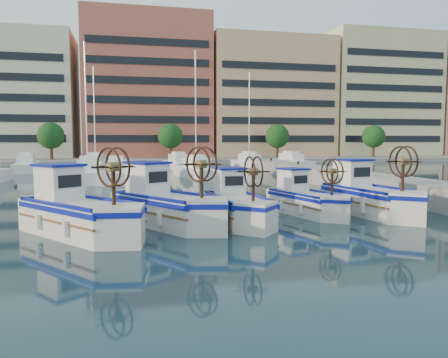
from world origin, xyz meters
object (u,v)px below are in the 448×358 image
fishing_boat_a (77,211)px  fishing_boat_e (368,195)px  fishing_boat_b (165,203)px  fishing_boat_c (237,204)px  fishing_boat_d (305,198)px

fishing_boat_a → fishing_boat_e: bearing=-28.8°
fishing_boat_a → fishing_boat_e: 12.92m
fishing_boat_a → fishing_boat_b: 3.50m
fishing_boat_c → fishing_boat_d: (3.63, 1.32, -0.05)m
fishing_boat_b → fishing_boat_d: size_ratio=1.20×
fishing_boat_e → fishing_boat_c: bearing=178.9°
fishing_boat_a → fishing_boat_c: fishing_boat_a is taller
fishing_boat_b → fishing_boat_d: (6.61, 1.23, -0.15)m
fishing_boat_d → fishing_boat_c: bearing=-174.4°
fishing_boat_d → fishing_boat_a: bearing=179.7°
fishing_boat_d → fishing_boat_b: bearing=176.2°
fishing_boat_b → fishing_boat_c: size_ratio=1.13×
fishing_boat_c → fishing_boat_e: bearing=2.8°
fishing_boat_a → fishing_boat_c: (6.26, 1.16, -0.10)m
fishing_boat_a → fishing_boat_e: size_ratio=0.98×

